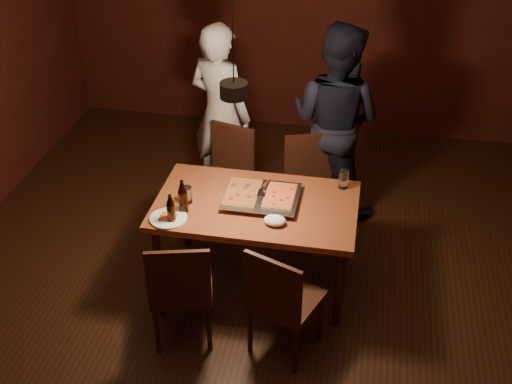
% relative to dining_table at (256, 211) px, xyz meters
% --- Properties ---
extents(room_shell, '(6.00, 6.00, 6.00)m').
position_rel_dining_table_xyz_m(room_shell, '(-0.10, -0.23, 0.72)').
color(room_shell, '#351B0E').
rests_on(room_shell, ground).
extents(dining_table, '(1.50, 0.90, 0.75)m').
position_rel_dining_table_xyz_m(dining_table, '(0.00, 0.00, 0.00)').
color(dining_table, '#984A26').
rests_on(dining_table, floor).
extents(chair_far_left, '(0.52, 0.52, 0.49)m').
position_rel_dining_table_xyz_m(chair_far_left, '(-0.41, 0.83, -0.14)').
color(chair_far_left, '#38190F').
rests_on(chair_far_left, floor).
extents(chair_far_right, '(0.53, 0.53, 0.49)m').
position_rel_dining_table_xyz_m(chair_far_right, '(0.33, 0.78, -0.14)').
color(chair_far_right, '#38190F').
rests_on(chair_far_right, floor).
extents(chair_near_left, '(0.51, 0.51, 0.49)m').
position_rel_dining_table_xyz_m(chair_near_left, '(-0.38, -0.74, -0.14)').
color(chair_near_left, '#38190F').
rests_on(chair_near_left, floor).
extents(chair_near_right, '(0.55, 0.55, 0.49)m').
position_rel_dining_table_xyz_m(chair_near_right, '(0.30, -0.72, -0.14)').
color(chair_near_right, '#38190F').
rests_on(chair_near_right, floor).
extents(pizza_tray, '(0.55, 0.46, 0.05)m').
position_rel_dining_table_xyz_m(pizza_tray, '(0.03, 0.04, 0.10)').
color(pizza_tray, silver).
rests_on(pizza_tray, dining_table).
extents(pizza_meat, '(0.24, 0.39, 0.02)m').
position_rel_dining_table_xyz_m(pizza_meat, '(-0.11, 0.05, 0.13)').
color(pizza_meat, maroon).
rests_on(pizza_meat, pizza_tray).
extents(pizza_cheese, '(0.22, 0.35, 0.02)m').
position_rel_dining_table_xyz_m(pizza_cheese, '(0.17, 0.05, 0.13)').
color(pizza_cheese, gold).
rests_on(pizza_cheese, pizza_tray).
extents(spatula, '(0.12, 0.25, 0.04)m').
position_rel_dining_table_xyz_m(spatula, '(0.04, 0.05, 0.14)').
color(spatula, silver).
rests_on(spatula, pizza_tray).
extents(beer_bottle_a, '(0.06, 0.06, 0.23)m').
position_rel_dining_table_xyz_m(beer_bottle_a, '(-0.55, -0.34, 0.19)').
color(beer_bottle_a, black).
rests_on(beer_bottle_a, dining_table).
extents(beer_bottle_b, '(0.07, 0.07, 0.26)m').
position_rel_dining_table_xyz_m(beer_bottle_b, '(-0.50, -0.20, 0.21)').
color(beer_bottle_b, black).
rests_on(beer_bottle_b, dining_table).
extents(water_glass_left, '(0.08, 0.08, 0.13)m').
position_rel_dining_table_xyz_m(water_glass_left, '(-0.51, -0.08, 0.14)').
color(water_glass_left, silver).
rests_on(water_glass_left, dining_table).
extents(water_glass_right, '(0.07, 0.07, 0.15)m').
position_rel_dining_table_xyz_m(water_glass_right, '(0.62, 0.34, 0.15)').
color(water_glass_right, silver).
rests_on(water_glass_right, dining_table).
extents(plate_slice, '(0.27, 0.27, 0.03)m').
position_rel_dining_table_xyz_m(plate_slice, '(-0.58, -0.32, 0.08)').
color(plate_slice, white).
rests_on(plate_slice, dining_table).
extents(napkin, '(0.16, 0.12, 0.07)m').
position_rel_dining_table_xyz_m(napkin, '(0.18, -0.24, 0.11)').
color(napkin, white).
rests_on(napkin, dining_table).
extents(diner_white, '(0.73, 0.61, 1.69)m').
position_rel_dining_table_xyz_m(diner_white, '(-0.56, 1.22, 0.17)').
color(diner_white, silver).
rests_on(diner_white, floor).
extents(diner_dark, '(1.05, 0.95, 1.76)m').
position_rel_dining_table_xyz_m(diner_dark, '(0.48, 1.20, 0.21)').
color(diner_dark, black).
rests_on(diner_dark, floor).
extents(pendant_lamp, '(0.18, 0.18, 1.10)m').
position_rel_dining_table_xyz_m(pendant_lamp, '(-0.10, -0.23, 1.08)').
color(pendant_lamp, black).
rests_on(pendant_lamp, ceiling).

